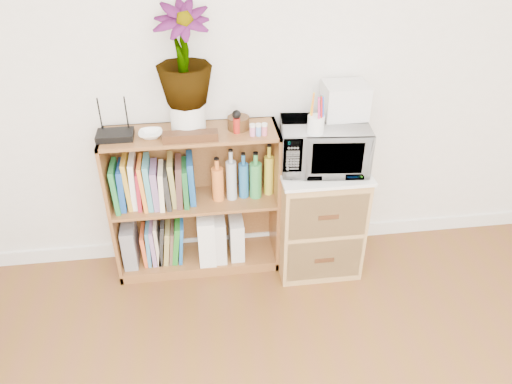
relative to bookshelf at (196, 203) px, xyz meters
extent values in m
cube|color=white|center=(0.35, 0.14, -0.42)|extent=(4.00, 0.02, 0.10)
cube|color=brown|center=(0.00, 0.00, 0.00)|extent=(1.00, 0.30, 0.95)
cube|color=#9E7542|center=(0.75, -0.08, -0.12)|extent=(0.50, 0.45, 0.70)
imported|color=silver|center=(0.75, -0.08, 0.38)|extent=(0.52, 0.38, 0.27)
cylinder|color=white|center=(0.67, -0.18, 0.56)|extent=(0.09, 0.09, 0.10)
cube|color=silver|center=(0.88, 0.01, 0.61)|extent=(0.24, 0.20, 0.19)
cube|color=black|center=(-0.40, -0.02, 0.49)|extent=(0.20, 0.13, 0.04)
imported|color=white|center=(-0.21, -0.03, 0.49)|extent=(0.13, 0.13, 0.03)
cylinder|color=silver|center=(0.00, 0.02, 0.56)|extent=(0.19, 0.19, 0.16)
imported|color=#396D2B|center=(0.00, 0.02, 0.90)|extent=(0.29, 0.29, 0.53)
cube|color=#3B1E10|center=(0.00, -0.10, 0.50)|extent=(0.30, 0.07, 0.05)
cylinder|color=#9F1C13|center=(0.26, -0.04, 0.52)|extent=(0.04, 0.04, 0.09)
cylinder|color=#3C2310|center=(0.27, 0.01, 0.51)|extent=(0.12, 0.12, 0.07)
cube|color=pink|center=(0.37, -0.09, 0.51)|extent=(0.12, 0.04, 0.06)
cube|color=gray|center=(-0.43, 0.00, -0.27)|extent=(0.08, 0.22, 0.28)
cube|color=white|center=(0.05, -0.01, -0.24)|extent=(0.10, 0.26, 0.33)
cube|color=silver|center=(0.12, -0.01, -0.25)|extent=(0.10, 0.24, 0.30)
cube|color=silver|center=(0.24, -0.01, -0.27)|extent=(0.09, 0.22, 0.27)
cube|color=#1F7737|center=(-0.45, 0.00, 0.17)|extent=(0.03, 0.20, 0.28)
cube|color=#194596|center=(-0.41, 0.00, 0.16)|extent=(0.04, 0.20, 0.27)
cube|color=gold|center=(-0.38, 0.00, 0.18)|extent=(0.04, 0.20, 0.31)
cube|color=white|center=(-0.35, 0.00, 0.17)|extent=(0.04, 0.20, 0.30)
cube|color=#A81C31|center=(-0.32, 0.00, 0.15)|extent=(0.03, 0.20, 0.25)
cube|color=orange|center=(-0.29, 0.00, 0.17)|extent=(0.03, 0.20, 0.29)
cube|color=teal|center=(-0.26, 0.00, 0.17)|extent=(0.04, 0.20, 0.30)
cube|color=gray|center=(-0.22, 0.00, 0.15)|extent=(0.04, 0.20, 0.25)
cube|color=#F8E9C1|center=(-0.19, 0.00, 0.15)|extent=(0.04, 0.20, 0.25)
cube|color=#272727|center=(-0.16, 0.00, 0.14)|extent=(0.04, 0.20, 0.24)
cube|color=#9E9249|center=(-0.12, 0.00, 0.17)|extent=(0.04, 0.20, 0.29)
cube|color=#4D302C|center=(-0.09, 0.00, 0.16)|extent=(0.05, 0.20, 0.27)
cube|color=#1A612A|center=(-0.05, 0.00, 0.15)|extent=(0.03, 0.20, 0.25)
cube|color=#195097|center=(-0.01, 0.00, 0.16)|extent=(0.04, 0.20, 0.28)
cylinder|color=orange|center=(0.14, 0.00, 0.16)|extent=(0.07, 0.07, 0.27)
cylinder|color=#A8B5BF|center=(0.22, 0.00, 0.19)|extent=(0.06, 0.06, 0.32)
cylinder|color=#21649D|center=(0.30, 0.00, 0.17)|extent=(0.06, 0.06, 0.29)
cylinder|color=#359246|center=(0.37, 0.00, 0.17)|extent=(0.07, 0.07, 0.29)
cylinder|color=gold|center=(0.45, 0.00, 0.19)|extent=(0.06, 0.06, 0.32)
cube|color=#E35828|center=(-0.34, 0.00, -0.29)|extent=(0.03, 0.19, 0.22)
cube|color=teal|center=(-0.31, 0.00, -0.27)|extent=(0.03, 0.19, 0.26)
cube|color=#956CA2|center=(-0.28, 0.00, -0.27)|extent=(0.03, 0.19, 0.26)
cube|color=beige|center=(-0.26, 0.00, -0.26)|extent=(0.02, 0.19, 0.29)
cube|color=black|center=(-0.23, 0.00, -0.26)|extent=(0.06, 0.19, 0.30)
cube|color=olive|center=(-0.20, 0.00, -0.28)|extent=(0.06, 0.19, 0.24)
cube|color=brown|center=(-0.17, 0.00, -0.29)|extent=(0.05, 0.19, 0.24)
cube|color=#1F7621|center=(-0.14, 0.00, -0.27)|extent=(0.07, 0.19, 0.28)
cube|color=#1A599F|center=(-0.11, 0.00, -0.27)|extent=(0.05, 0.19, 0.27)
camera|label=1|loc=(0.04, -2.53, 1.71)|focal=35.00mm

